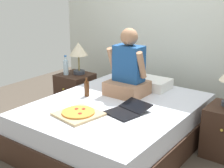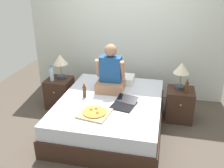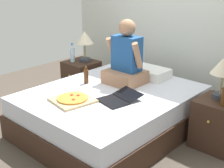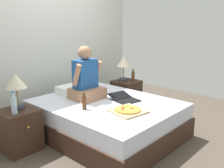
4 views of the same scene
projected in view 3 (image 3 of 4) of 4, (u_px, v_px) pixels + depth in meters
name	position (u px, v px, depth m)	size (l,w,h in m)	color
ground_plane	(111.00, 130.00, 3.75)	(5.79, 5.79, 0.00)	#4C4238
wall_back	(178.00, 13.00, 4.26)	(3.79, 0.12, 2.50)	silver
bed	(111.00, 111.00, 3.67)	(1.59, 1.98, 0.50)	#382319
nightstand_left	(82.00, 79.00, 4.69)	(0.44, 0.47, 0.54)	#382319
lamp_on_left_nightstand	(85.00, 40.00, 4.50)	(0.26, 0.26, 0.45)	#333842
water_bottle	(72.00, 54.00, 4.55)	(0.07, 0.07, 0.28)	silver
nightstand_right	(217.00, 123.00, 3.33)	(0.44, 0.47, 0.54)	#382319
lamp_on_right_nightstand	(223.00, 69.00, 3.17)	(0.26, 0.26, 0.45)	#333842
beer_bottle	(224.00, 96.00, 3.09)	(0.06, 0.06, 0.23)	#512D14
pillow	(148.00, 72.00, 4.05)	(0.52, 0.34, 0.12)	white
person_seated	(126.00, 60.00, 3.76)	(0.47, 0.40, 0.78)	#A37556
laptop	(118.00, 99.00, 3.32)	(0.40, 0.47, 0.07)	black
pizza_box	(72.00, 100.00, 3.31)	(0.46, 0.46, 0.05)	tan
beer_bottle_on_bed	(86.00, 76.00, 3.81)	(0.06, 0.06, 0.22)	#4C2811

